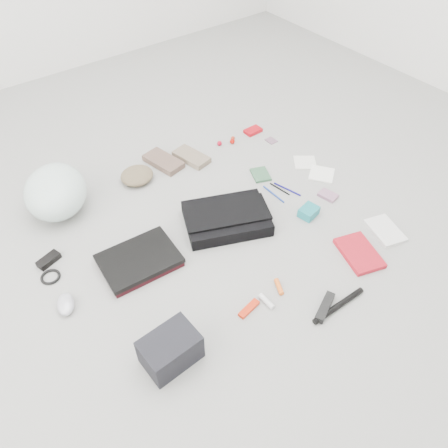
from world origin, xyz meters
TOP-DOWN VIEW (x-y plane):
  - ground_plane at (0.00, 0.00)m, footprint 4.00×4.00m
  - messenger_bag at (0.04, 0.04)m, footprint 0.46×0.40m
  - bag_flap at (0.04, 0.04)m, footprint 0.44×0.32m
  - laptop_sleeve at (-0.41, 0.07)m, footprint 0.34×0.26m
  - laptop at (-0.41, 0.07)m, footprint 0.35×0.26m
  - bike_helmet at (-0.55, 0.61)m, footprint 0.41×0.45m
  - beanie at (-0.14, 0.58)m, footprint 0.22×0.21m
  - mitten_left at (0.04, 0.61)m, footprint 0.16×0.25m
  - mitten_right at (0.19, 0.56)m, footprint 0.15×0.22m
  - power_brick at (-0.73, 0.32)m, footprint 0.11×0.07m
  - cable_coil at (-0.76, 0.23)m, footprint 0.09×0.09m
  - mouse at (-0.76, 0.05)m, footprint 0.10×0.13m
  - camera_bag at (-0.54, -0.40)m, footprint 0.21×0.15m
  - multitool at (-0.18, -0.41)m, footprint 0.11×0.05m
  - toiletry_tube_white at (-0.10, -0.42)m, footprint 0.02×0.08m
  - toiletry_tube_orange at (-0.02, -0.40)m, footprint 0.05×0.08m
  - u_lock at (0.06, -0.59)m, footprint 0.15×0.09m
  - bike_pump at (0.11, -0.61)m, footprint 0.27×0.03m
  - book_red at (0.39, -0.48)m, footprint 0.20×0.25m
  - book_white at (0.60, -0.46)m, footprint 0.17×0.21m
  - notepad at (0.41, 0.21)m, footprint 0.12×0.14m
  - pen_blue at (0.36, 0.05)m, footprint 0.01×0.16m
  - pen_black at (0.41, 0.06)m, footprint 0.03×0.13m
  - pen_navy at (0.44, 0.04)m, footprint 0.05×0.16m
  - accordion_wallet at (0.39, -0.16)m, footprint 0.10×0.09m
  - card_deck at (0.57, -0.12)m, footprint 0.08×0.10m
  - napkin_top at (0.68, 0.15)m, footprint 0.17×0.17m
  - napkin_bottom at (0.68, 0.02)m, footprint 0.18×0.18m
  - lollipop_a at (0.40, 0.57)m, footprint 0.04×0.04m
  - lollipop_b at (0.47, 0.54)m, footprint 0.03×0.03m
  - lollipop_c at (0.49, 0.56)m, footprint 0.03×0.03m
  - altoids_tin at (0.64, 0.55)m, footprint 0.10×0.07m
  - stamp_sheet at (0.67, 0.42)m, footprint 0.05×0.06m

SIDE VIEW (x-z plane):
  - ground_plane at x=0.00m, z-range 0.00..0.00m
  - stamp_sheet at x=0.67m, z-range 0.00..0.00m
  - napkin_top at x=0.68m, z-range 0.00..0.01m
  - napkin_bottom at x=0.68m, z-range 0.00..0.01m
  - pen_black at x=0.41m, z-range 0.00..0.01m
  - pen_blue at x=0.36m, z-range 0.00..0.01m
  - pen_navy at x=0.44m, z-range 0.00..0.01m
  - cable_coil at x=-0.76m, z-range 0.00..0.01m
  - notepad at x=0.41m, z-range 0.00..0.01m
  - multitool at x=-0.18m, z-range 0.00..0.02m
  - card_deck at x=0.57m, z-range 0.00..0.02m
  - book_white at x=0.60m, z-range 0.00..0.02m
  - altoids_tin at x=0.64m, z-range 0.00..0.02m
  - toiletry_tube_orange at x=-0.02m, z-range 0.00..0.02m
  - laptop_sleeve at x=-0.41m, z-range 0.00..0.02m
  - toiletry_tube_white at x=-0.10m, z-range 0.00..0.02m
  - book_red at x=0.39m, z-range 0.00..0.02m
  - lollipop_c at x=0.49m, z-range 0.00..0.02m
  - bike_pump at x=0.11m, z-range 0.00..0.02m
  - power_brick at x=-0.73m, z-range 0.00..0.03m
  - lollipop_a at x=0.40m, z-range 0.00..0.03m
  - u_lock at x=0.06m, z-range 0.00..0.03m
  - lollipop_b at x=0.47m, z-range 0.00..0.03m
  - mitten_right at x=0.19m, z-range 0.00..0.03m
  - mitten_left at x=0.04m, z-range 0.00..0.03m
  - mouse at x=-0.76m, z-range 0.00..0.04m
  - accordion_wallet at x=0.39m, z-range 0.00..0.05m
  - beanie at x=-0.14m, z-range 0.00..0.06m
  - messenger_bag at x=0.04m, z-range 0.00..0.06m
  - laptop at x=-0.41m, z-range 0.02..0.04m
  - camera_bag at x=-0.54m, z-range 0.00..0.13m
  - bag_flap at x=0.04m, z-range 0.06..0.08m
  - bike_helmet at x=-0.55m, z-range 0.00..0.22m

